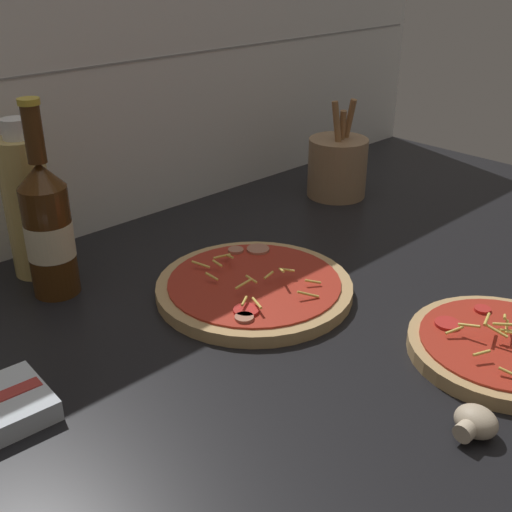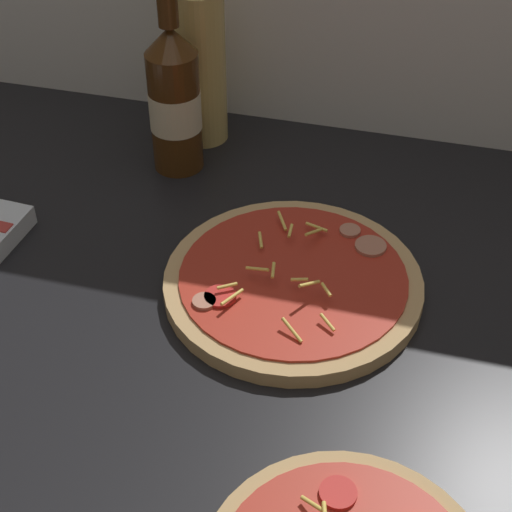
{
  "view_description": "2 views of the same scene",
  "coord_description": "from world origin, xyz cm",
  "px_view_note": "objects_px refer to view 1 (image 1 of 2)",
  "views": [
    {
      "loc": [
        -57.17,
        -47.56,
        47.74
      ],
      "look_at": [
        -3.94,
        8.21,
        9.79
      ],
      "focal_mm": 45.0,
      "sensor_mm": 36.0,
      "label": 1
    },
    {
      "loc": [
        9.96,
        -51.21,
        60.11
      ],
      "look_at": [
        -5.93,
        8.42,
        8.02
      ],
      "focal_mm": 55.0,
      "sensor_mm": 36.0,
      "label": 2
    }
  ],
  "objects_px": {
    "oil_bottle": "(28,205)",
    "beer_bottle": "(48,227)",
    "pizza_far": "(254,287)",
    "utensil_crock": "(337,166)",
    "mushroom_left": "(475,423)",
    "pizza_near": "(503,348)"
  },
  "relations": [
    {
      "from": "mushroom_left",
      "to": "utensil_crock",
      "type": "height_order",
      "value": "utensil_crock"
    },
    {
      "from": "pizza_far",
      "to": "oil_bottle",
      "type": "bearing_deg",
      "value": 124.49
    },
    {
      "from": "oil_bottle",
      "to": "mushroom_left",
      "type": "xyz_separation_m",
      "value": [
        0.15,
        -0.64,
        -0.09
      ]
    },
    {
      "from": "pizza_far",
      "to": "pizza_near",
      "type": "bearing_deg",
      "value": -70.34
    },
    {
      "from": "oil_bottle",
      "to": "mushroom_left",
      "type": "bearing_deg",
      "value": -76.8
    },
    {
      "from": "oil_bottle",
      "to": "utensil_crock",
      "type": "height_order",
      "value": "oil_bottle"
    },
    {
      "from": "beer_bottle",
      "to": "utensil_crock",
      "type": "xyz_separation_m",
      "value": [
        0.59,
        -0.02,
        -0.04
      ]
    },
    {
      "from": "pizza_near",
      "to": "mushroom_left",
      "type": "xyz_separation_m",
      "value": [
        -0.15,
        -0.05,
        0.01
      ]
    },
    {
      "from": "oil_bottle",
      "to": "utensil_crock",
      "type": "distance_m",
      "value": 0.59
    },
    {
      "from": "mushroom_left",
      "to": "pizza_far",
      "type": "bearing_deg",
      "value": 83.83
    },
    {
      "from": "beer_bottle",
      "to": "utensil_crock",
      "type": "distance_m",
      "value": 0.59
    },
    {
      "from": "beer_bottle",
      "to": "oil_bottle",
      "type": "bearing_deg",
      "value": 82.94
    },
    {
      "from": "pizza_near",
      "to": "mushroom_left",
      "type": "distance_m",
      "value": 0.16
    },
    {
      "from": "pizza_near",
      "to": "beer_bottle",
      "type": "height_order",
      "value": "beer_bottle"
    },
    {
      "from": "pizza_far",
      "to": "oil_bottle",
      "type": "xyz_separation_m",
      "value": [
        -0.19,
        0.28,
        0.1
      ]
    },
    {
      "from": "pizza_far",
      "to": "mushroom_left",
      "type": "distance_m",
      "value": 0.37
    },
    {
      "from": "pizza_near",
      "to": "beer_bottle",
      "type": "xyz_separation_m",
      "value": [
        -0.31,
        0.52,
        0.09
      ]
    },
    {
      "from": "beer_bottle",
      "to": "utensil_crock",
      "type": "height_order",
      "value": "beer_bottle"
    },
    {
      "from": "beer_bottle",
      "to": "mushroom_left",
      "type": "relative_size",
      "value": 5.81
    },
    {
      "from": "pizza_far",
      "to": "mushroom_left",
      "type": "xyz_separation_m",
      "value": [
        -0.04,
        -0.37,
        0.01
      ]
    },
    {
      "from": "pizza_far",
      "to": "beer_bottle",
      "type": "distance_m",
      "value": 0.3
    },
    {
      "from": "oil_bottle",
      "to": "beer_bottle",
      "type": "bearing_deg",
      "value": -97.06
    }
  ]
}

